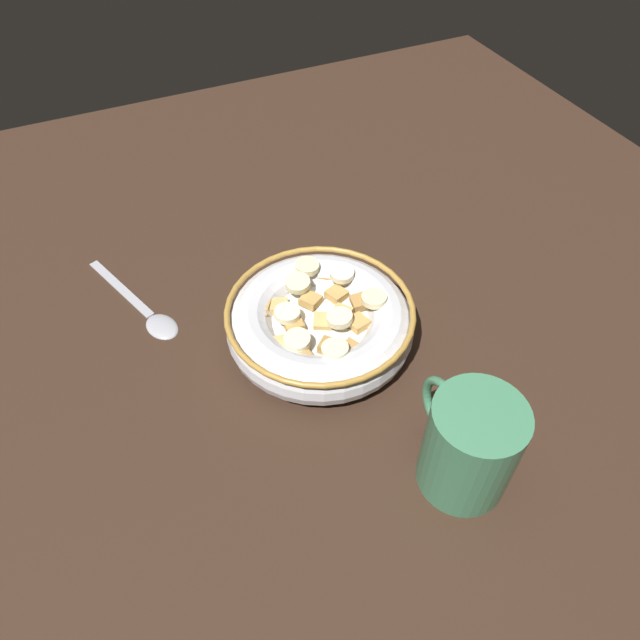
# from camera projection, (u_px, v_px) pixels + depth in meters

# --- Properties ---
(ground_plane) EXTENTS (1.18, 1.18, 0.02)m
(ground_plane) POSITION_uv_depth(u_px,v_px,m) (320.00, 345.00, 0.62)
(ground_plane) COLOR #332116
(cereal_bowl) EXTENTS (0.19, 0.19, 0.05)m
(cereal_bowl) POSITION_uv_depth(u_px,v_px,m) (320.00, 322.00, 0.60)
(cereal_bowl) COLOR silver
(cereal_bowl) RESTS_ON ground_plane
(spoon) EXTENTS (0.16, 0.08, 0.01)m
(spoon) POSITION_uv_depth(u_px,v_px,m) (149.00, 313.00, 0.64)
(spoon) COLOR #A5A5AD
(spoon) RESTS_ON ground_plane
(coffee_mug) EXTENTS (0.11, 0.08, 0.10)m
(coffee_mug) POSITION_uv_depth(u_px,v_px,m) (469.00, 445.00, 0.48)
(coffee_mug) COLOR #3F7F59
(coffee_mug) RESTS_ON ground_plane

